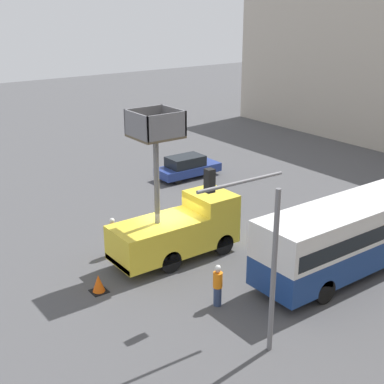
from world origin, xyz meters
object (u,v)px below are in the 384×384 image
object	(u,v)px
traffic_light_pole	(249,230)
traffic_cone_near_truck	(99,284)
road_worker_directing	(218,285)
utility_truck	(178,227)
city_bus	(356,230)
road_worker_near_truck	(113,236)
parked_car_curbside	(187,167)

from	to	relation	value
traffic_light_pole	traffic_cone_near_truck	world-z (taller)	traffic_light_pole
road_worker_directing	traffic_cone_near_truck	distance (m)	5.02
traffic_light_pole	road_worker_directing	distance (m)	3.72
utility_truck	road_worker_directing	bearing A→B (deg)	-14.96
city_bus	road_worker_near_truck	bearing A→B (deg)	140.03
parked_car_curbside	city_bus	bearing A→B (deg)	-6.26
traffic_light_pole	utility_truck	bearing A→B (deg)	167.17
road_worker_near_truck	road_worker_directing	xyz separation A→B (m)	(6.40, 1.19, -0.06)
traffic_light_pole	parked_car_curbside	size ratio (longest dim) A/B	1.33
utility_truck	road_worker_directing	world-z (taller)	utility_truck
city_bus	traffic_cone_near_truck	distance (m)	11.38
utility_truck	traffic_light_pole	distance (m)	6.93
road_worker_directing	traffic_light_pole	bearing A→B (deg)	111.18
parked_car_curbside	traffic_cone_near_truck	bearing A→B (deg)	-49.38
road_worker_near_truck	traffic_cone_near_truck	world-z (taller)	road_worker_near_truck
road_worker_directing	traffic_cone_near_truck	size ratio (longest dim) A/B	2.31
traffic_light_pole	parked_car_curbside	distance (m)	18.33
city_bus	traffic_light_pole	world-z (taller)	traffic_light_pole
road_worker_near_truck	parked_car_curbside	bearing A→B (deg)	73.93
road_worker_near_truck	traffic_cone_near_truck	bearing A→B (deg)	-92.28
road_worker_directing	road_worker_near_truck	bearing A→B (deg)	-50.37
road_worker_directing	parked_car_curbside	size ratio (longest dim) A/B	0.40
traffic_light_pole	road_worker_near_truck	world-z (taller)	traffic_light_pole
traffic_light_pole	parked_car_curbside	world-z (taller)	traffic_light_pole
road_worker_near_truck	parked_car_curbside	size ratio (longest dim) A/B	0.42
city_bus	road_worker_near_truck	distance (m)	11.09
road_worker_directing	parked_car_curbside	world-z (taller)	road_worker_directing
city_bus	traffic_light_pole	distance (m)	7.43
parked_car_curbside	road_worker_directing	bearing A→B (deg)	-31.45
parked_car_curbside	utility_truck	bearing A→B (deg)	-37.61
traffic_light_pole	road_worker_near_truck	size ratio (longest dim) A/B	3.15
road_worker_directing	traffic_cone_near_truck	xyz separation A→B (m)	(-3.72, -3.33, -0.52)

